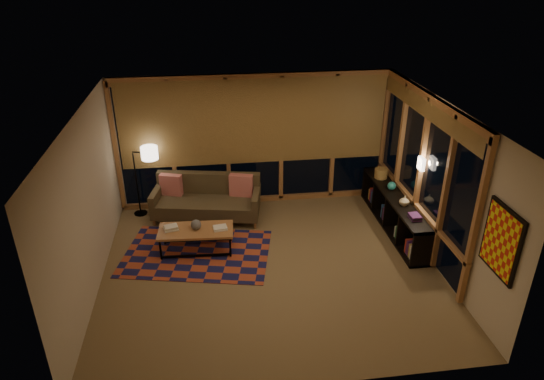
{
  "coord_description": "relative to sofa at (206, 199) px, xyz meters",
  "views": [
    {
      "loc": [
        -0.88,
        -6.64,
        4.76
      ],
      "look_at": [
        0.09,
        0.47,
        1.22
      ],
      "focal_mm": 32.0,
      "sensor_mm": 36.0,
      "label": 1
    }
  ],
  "objects": [
    {
      "name": "window_wall_right",
      "position": [
        3.7,
        -1.23,
        0.93
      ],
      "size": [
        0.16,
        3.7,
        2.6
      ],
      "primitive_type": null,
      "color": "#A8673C",
      "rests_on": "walls"
    },
    {
      "name": "book_stack_b",
      "position": [
        0.22,
        -1.18,
        0.03
      ],
      "size": [
        0.25,
        0.21,
        0.04
      ],
      "primitive_type": null,
      "rotation": [
        0.0,
        0.0,
        0.14
      ],
      "color": "beige",
      "rests_on": "coffee_table"
    },
    {
      "name": "wall_sconce",
      "position": [
        3.64,
        -1.38,
        1.13
      ],
      "size": [
        0.12,
        0.18,
        0.22
      ],
      "primitive_type": null,
      "color": "white",
      "rests_on": "walls"
    },
    {
      "name": "sofa",
      "position": [
        0.0,
        0.0,
        0.0
      ],
      "size": [
        2.16,
        1.2,
        0.84
      ],
      "primitive_type": null,
      "rotation": [
        0.0,
        0.0,
        -0.19
      ],
      "color": "brown",
      "rests_on": "floor"
    },
    {
      "name": "floor_lamp",
      "position": [
        -1.34,
        0.38,
        0.31
      ],
      "size": [
        0.56,
        0.44,
        1.47
      ],
      "primitive_type": null,
      "rotation": [
        0.0,
        0.0,
        -0.29
      ],
      "color": "black",
      "rests_on": "floor"
    },
    {
      "name": "book_stack_a",
      "position": [
        -0.62,
        -1.08,
        0.05
      ],
      "size": [
        0.29,
        0.25,
        0.07
      ],
      "primitive_type": null,
      "rotation": [
        0.0,
        0.0,
        0.23
      ],
      "color": "beige",
      "rests_on": "coffee_table"
    },
    {
      "name": "wall_art",
      "position": [
        3.73,
        -3.68,
        1.03
      ],
      "size": [
        0.06,
        0.74,
        0.94
      ],
      "primitive_type": null,
      "color": "red",
      "rests_on": "walls"
    },
    {
      "name": "ceramic_pot",
      "position": [
        -0.19,
        -1.12,
        0.1
      ],
      "size": [
        0.21,
        0.21,
        0.18
      ],
      "primitive_type": "sphere",
      "rotation": [
        0.0,
        0.0,
        -0.18
      ],
      "color": "black",
      "rests_on": "coffee_table"
    },
    {
      "name": "window_wall_back",
      "position": [
        1.02,
        0.6,
        0.93
      ],
      "size": [
        5.3,
        0.16,
        2.6
      ],
      "primitive_type": null,
      "color": "#A8673C",
      "rests_on": "walls"
    },
    {
      "name": "bookshelf",
      "position": [
        3.51,
        -0.83,
        -0.08
      ],
      "size": [
        0.4,
        2.7,
        0.68
      ],
      "primitive_type": null,
      "color": "black",
      "rests_on": "floor"
    },
    {
      "name": "basket",
      "position": [
        3.49,
        -0.02,
        0.35
      ],
      "size": [
        0.32,
        0.32,
        0.19
      ],
      "primitive_type": "cylinder",
      "rotation": [
        0.0,
        0.0,
        0.3
      ],
      "color": "#B08D40",
      "rests_on": "bookshelf"
    },
    {
      "name": "pillow_right",
      "position": [
        0.69,
        0.08,
        0.23
      ],
      "size": [
        0.48,
        0.28,
        0.46
      ],
      "primitive_type": null,
      "rotation": [
        0.0,
        0.0,
        -0.29
      ],
      "color": "#C40001",
      "rests_on": "sofa"
    },
    {
      "name": "teal_bowl",
      "position": [
        3.51,
        -0.57,
        0.34
      ],
      "size": [
        0.18,
        0.18,
        0.16
      ],
      "primitive_type": "sphere",
      "rotation": [
        0.0,
        0.0,
        -0.15
      ],
      "color": "teal",
      "rests_on": "bookshelf"
    },
    {
      "name": "pillow_left",
      "position": [
        -0.67,
        0.31,
        0.21
      ],
      "size": [
        0.45,
        0.27,
        0.43
      ],
      "primitive_type": null,
      "rotation": [
        0.0,
        0.0,
        -0.32
      ],
      "color": "#C40001",
      "rests_on": "sofa"
    },
    {
      "name": "ceiling",
      "position": [
        1.02,
        -1.83,
        2.28
      ],
      "size": [
        5.5,
        5.0,
        0.01
      ],
      "primitive_type": "cube",
      "color": "beige",
      "rests_on": "walls"
    },
    {
      "name": "area_rug",
      "position": [
        -0.21,
        -1.23,
        -0.41
      ],
      "size": [
        2.78,
        2.14,
        0.01
      ],
      "primitive_type": "cube",
      "rotation": [
        0.0,
        0.0,
        -0.21
      ],
      "color": "#A94226",
      "rests_on": "floor"
    },
    {
      "name": "coffee_table",
      "position": [
        -0.2,
        -1.13,
        -0.2
      ],
      "size": [
        1.32,
        0.67,
        0.43
      ],
      "primitive_type": null,
      "rotation": [
        0.0,
        0.0,
        -0.06
      ],
      "color": "#A8673C",
      "rests_on": "floor"
    },
    {
      "name": "shelf_book_stack",
      "position": [
        3.51,
        -1.69,
        0.29
      ],
      "size": [
        0.2,
        0.25,
        0.06
      ],
      "primitive_type": null,
      "rotation": [
        0.0,
        0.0,
        -0.23
      ],
      "color": "beige",
      "rests_on": "bookshelf"
    },
    {
      "name": "vase",
      "position": [
        3.51,
        -1.2,
        0.35
      ],
      "size": [
        0.22,
        0.22,
        0.19
      ],
      "primitive_type": "imported",
      "rotation": [
        0.0,
        0.0,
        -0.23
      ],
      "color": "tan",
      "rests_on": "bookshelf"
    },
    {
      "name": "floor",
      "position": [
        1.02,
        -1.83,
        -0.42
      ],
      "size": [
        5.5,
        5.0,
        0.01
      ],
      "primitive_type": "cube",
      "color": "olive",
      "rests_on": "ground"
    },
    {
      "name": "walls",
      "position": [
        1.02,
        -1.83,
        0.93
      ],
      "size": [
        5.51,
        5.01,
        2.7
      ],
      "color": "beige",
      "rests_on": "floor"
    }
  ]
}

